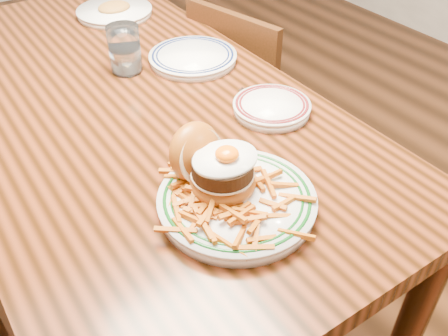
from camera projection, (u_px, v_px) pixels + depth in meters
floor at (149, 282)px, 1.75m from camera, size 6.00×6.00×0.00m
table at (125, 125)px, 1.33m from camera, size 0.85×1.60×0.75m
chair_right at (250, 104)px, 1.84m from camera, size 0.46×0.46×0.81m
main_plate at (230, 188)px, 0.94m from camera, size 0.30×0.32×0.15m
side_plate at (272, 107)px, 1.20m from camera, size 0.19×0.20×0.03m
rear_plate at (193, 57)px, 1.41m from camera, size 0.25×0.25×0.03m
water_glass at (125, 52)px, 1.34m from camera, size 0.09×0.09×0.13m
far_plate at (115, 11)px, 1.67m from camera, size 0.25×0.25×0.05m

